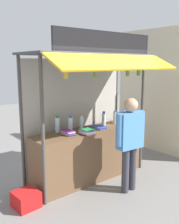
% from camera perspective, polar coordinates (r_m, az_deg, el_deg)
% --- Properties ---
extents(ground_plane, '(20.00, 20.00, 0.00)m').
position_cam_1_polar(ground_plane, '(5.26, 0.00, -14.45)').
color(ground_plane, slate).
extents(stall_counter, '(2.34, 0.62, 0.99)m').
position_cam_1_polar(stall_counter, '(5.07, 0.00, -9.40)').
color(stall_counter, brown).
rests_on(stall_counter, ground).
extents(stall_structure, '(2.54, 1.51, 2.78)m').
position_cam_1_polar(stall_structure, '(4.90, -0.98, 4.10)').
color(stall_structure, '#4C4742').
rests_on(stall_structure, ground).
extents(water_bottle_far_left, '(0.08, 0.08, 0.28)m').
position_cam_1_polar(water_bottle_far_left, '(5.61, 7.60, -0.87)').
color(water_bottle_far_left, silver).
rests_on(water_bottle_far_left, stall_counter).
extents(water_bottle_back_right, '(0.09, 0.09, 0.31)m').
position_cam_1_polar(water_bottle_back_right, '(4.76, -7.20, -2.79)').
color(water_bottle_back_right, silver).
rests_on(water_bottle_back_right, stall_counter).
extents(water_bottle_back_left, '(0.08, 0.08, 0.29)m').
position_cam_1_polar(water_bottle_back_left, '(5.27, 3.23, -1.49)').
color(water_bottle_back_left, silver).
rests_on(water_bottle_back_left, stall_counter).
extents(water_bottle_left, '(0.08, 0.08, 0.27)m').
position_cam_1_polar(water_bottle_left, '(4.88, -1.82, -2.59)').
color(water_bottle_left, silver).
rests_on(water_bottle_left, stall_counter).
extents(water_bottle_rear_center, '(0.08, 0.08, 0.30)m').
position_cam_1_polar(water_bottle_rear_center, '(4.79, -4.27, -2.72)').
color(water_bottle_rear_center, silver).
rests_on(water_bottle_rear_center, stall_counter).
extents(water_bottle_far_right, '(0.08, 0.08, 0.28)m').
position_cam_1_polar(water_bottle_far_right, '(5.42, 5.72, -1.24)').
color(water_bottle_far_right, silver).
rests_on(water_bottle_far_right, stall_counter).
extents(magazine_stack_mid_right, '(0.19, 0.26, 0.07)m').
position_cam_1_polar(magazine_stack_mid_right, '(4.60, -4.84, -4.64)').
color(magazine_stack_mid_right, black).
rests_on(magazine_stack_mid_right, stall_counter).
extents(magazine_stack_mid_left, '(0.27, 0.32, 0.04)m').
position_cam_1_polar(magazine_stack_mid_left, '(5.04, 2.08, -3.44)').
color(magazine_stack_mid_left, blue).
rests_on(magazine_stack_mid_left, stall_counter).
extents(magazine_stack_front_left, '(0.23, 0.30, 0.09)m').
position_cam_1_polar(magazine_stack_front_left, '(4.63, -0.54, -4.40)').
color(magazine_stack_front_left, orange).
rests_on(magazine_stack_front_left, stall_counter).
extents(banana_bunch_inner_right, '(0.09, 0.09, 0.29)m').
position_cam_1_polar(banana_bunch_inner_right, '(4.86, 8.49, 8.68)').
color(banana_bunch_inner_right, '#332D23').
extents(banana_bunch_inner_left, '(0.10, 0.10, 0.28)m').
position_cam_1_polar(banana_bunch_inner_left, '(5.10, 10.95, 8.87)').
color(banana_bunch_inner_left, '#332D23').
extents(banana_bunch_leftmost, '(0.08, 0.09, 0.28)m').
position_cam_1_polar(banana_bunch_leftmost, '(3.96, -5.31, 8.34)').
color(banana_bunch_leftmost, '#332D23').
extents(banana_bunch_rightmost, '(0.08, 0.08, 0.28)m').
position_cam_1_polar(banana_bunch_rightmost, '(4.31, 1.20, 8.66)').
color(banana_bunch_rightmost, '#332D23').
extents(vendor_person, '(0.64, 0.25, 1.68)m').
position_cam_1_polar(vendor_person, '(4.46, 9.06, -5.41)').
color(vendor_person, '#383842').
rests_on(vendor_person, ground).
extents(plastic_crate, '(0.39, 0.39, 0.26)m').
position_cam_1_polar(plastic_crate, '(4.38, -14.02, -18.46)').
color(plastic_crate, red).
rests_on(plastic_crate, ground).
extents(neighbour_wall, '(0.20, 2.40, 3.10)m').
position_cam_1_polar(neighbour_wall, '(6.78, 14.70, 4.58)').
color(neighbour_wall, beige).
rests_on(neighbour_wall, ground).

